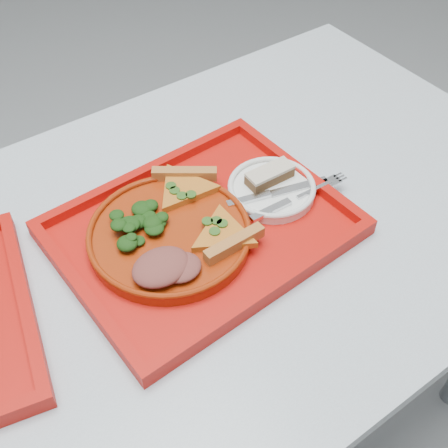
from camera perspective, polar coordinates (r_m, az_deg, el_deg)
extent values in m
cube|color=#A2ABB6|center=(0.90, -10.18, -5.42)|extent=(1.60, 0.80, 0.03)
cylinder|color=gray|center=(1.64, 8.57, 5.49)|extent=(0.05, 0.05, 0.72)
cube|color=#B61009|center=(0.92, -2.25, -0.76)|extent=(0.47, 0.37, 0.01)
cylinder|color=maroon|center=(0.90, -5.55, -1.23)|extent=(0.26, 0.26, 0.02)
cylinder|color=white|center=(0.98, 4.84, 3.42)|extent=(0.15, 0.15, 0.01)
ellipsoid|color=black|center=(0.89, -8.72, 0.49)|extent=(0.08, 0.07, 0.04)
ellipsoid|color=brown|center=(0.83, -6.43, -4.35)|extent=(0.09, 0.07, 0.03)
cube|color=#482B18|center=(0.98, 4.66, 4.88)|extent=(0.09, 0.04, 0.02)
cube|color=beige|center=(0.97, 4.70, 5.39)|extent=(0.09, 0.04, 0.01)
cube|color=silver|center=(0.96, 5.53, 3.31)|extent=(0.18, 0.06, 0.01)
cube|color=silver|center=(0.95, 7.38, 2.67)|extent=(0.19, 0.03, 0.01)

